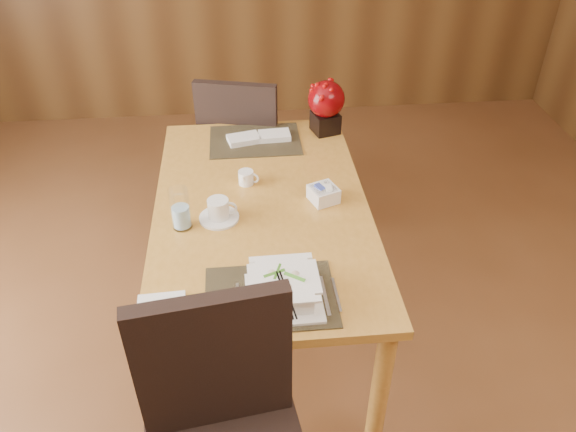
{
  "coord_description": "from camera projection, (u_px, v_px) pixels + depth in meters",
  "views": [
    {
      "loc": [
        -0.07,
        -1.33,
        2.13
      ],
      "look_at": [
        0.09,
        0.35,
        0.87
      ],
      "focal_mm": 35.0,
      "sensor_mm": 36.0,
      "label": 1
    }
  ],
  "objects": [
    {
      "name": "far_chair",
      "position": [
        243.0,
        145.0,
        3.18
      ],
      "size": [
        0.55,
        0.55,
        0.97
      ],
      "rotation": [
        0.0,
        0.0,
        2.9
      ],
      "color": "black",
      "rests_on": "ground"
    },
    {
      "name": "sugar_caddy",
      "position": [
        323.0,
        194.0,
        2.37
      ],
      "size": [
        0.14,
        0.14,
        0.07
      ],
      "primitive_type": "cube",
      "rotation": [
        0.0,
        0.0,
        0.37
      ],
      "color": "white",
      "rests_on": "dining_table"
    },
    {
      "name": "creamer_jug",
      "position": [
        246.0,
        177.0,
        2.48
      ],
      "size": [
        0.11,
        0.11,
        0.06
      ],
      "primitive_type": null,
      "rotation": [
        0.0,
        0.0,
        -0.38
      ],
      "color": "white",
      "rests_on": "dining_table"
    },
    {
      "name": "bread_plate",
      "position": [
        161.0,
        310.0,
        1.87
      ],
      "size": [
        0.17,
        0.17,
        0.01
      ],
      "primitive_type": "cube",
      "rotation": [
        0.0,
        0.0,
        0.05
      ],
      "color": "white",
      "rests_on": "dining_table"
    },
    {
      "name": "water_glass",
      "position": [
        180.0,
        209.0,
        2.19
      ],
      "size": [
        0.1,
        0.1,
        0.18
      ],
      "primitive_type": "cylinder",
      "rotation": [
        0.0,
        0.0,
        0.33
      ],
      "color": "white",
      "rests_on": "dining_table"
    },
    {
      "name": "soup_setting",
      "position": [
        284.0,
        289.0,
        1.89
      ],
      "size": [
        0.26,
        0.26,
        0.1
      ],
      "rotation": [
        0.0,
        0.0,
        0.02
      ],
      "color": "white",
      "rests_on": "dining_table"
    },
    {
      "name": "placemat_near",
      "position": [
        270.0,
        297.0,
        1.93
      ],
      "size": [
        0.45,
        0.33,
        0.01
      ],
      "primitive_type": "cube",
      "color": "black",
      "rests_on": "dining_table"
    },
    {
      "name": "dining_table",
      "position": [
        262.0,
        223.0,
        2.43
      ],
      "size": [
        0.9,
        1.5,
        0.75
      ],
      "color": "gold",
      "rests_on": "ground"
    },
    {
      "name": "berry_decor",
      "position": [
        326.0,
        104.0,
        2.79
      ],
      "size": [
        0.19,
        0.19,
        0.27
      ],
      "rotation": [
        0.0,
        0.0,
        0.28
      ],
      "color": "black",
      "rests_on": "dining_table"
    },
    {
      "name": "placemat_far",
      "position": [
        255.0,
        140.0,
        2.81
      ],
      "size": [
        0.45,
        0.33,
        0.01
      ],
      "primitive_type": "cube",
      "color": "black",
      "rests_on": "dining_table"
    },
    {
      "name": "coffee_cup",
      "position": [
        219.0,
        211.0,
        2.27
      ],
      "size": [
        0.16,
        0.16,
        0.09
      ],
      "rotation": [
        0.0,
        0.0,
        -0.11
      ],
      "color": "white",
      "rests_on": "dining_table"
    },
    {
      "name": "napkins_far",
      "position": [
        261.0,
        137.0,
        2.8
      ],
      "size": [
        0.32,
        0.15,
        0.03
      ],
      "primitive_type": null,
      "rotation": [
        0.0,
        0.0,
        0.13
      ],
      "color": "white",
      "rests_on": "dining_table"
    }
  ]
}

